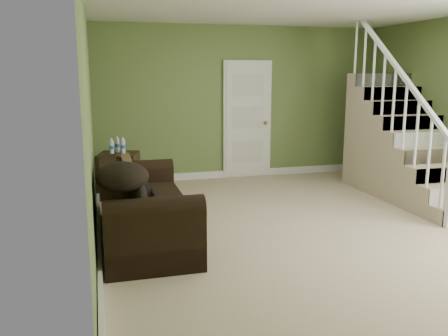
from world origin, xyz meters
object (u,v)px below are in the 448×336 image
sofa (141,212)px  banana (170,206)px  side_table (119,175)px  cat (143,189)px

sofa → banana: sofa is taller
sofa → banana: size_ratio=10.77×
side_table → cat: bearing=-84.2°
cat → banana: 0.57m
side_table → cat: size_ratio=1.83×
sofa → side_table: size_ratio=2.39×
sofa → side_table: 1.94m
cat → banana: size_ratio=2.46×
side_table → banana: (0.40, -2.35, 0.15)m
side_table → sofa: bearing=-85.8°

